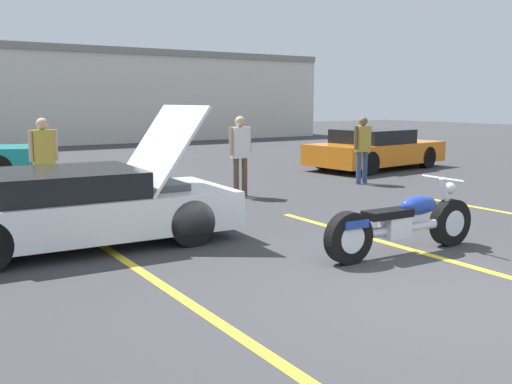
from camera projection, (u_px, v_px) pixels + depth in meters
The scene contains 10 objects.
ground_plane at pixel (442, 302), 5.60m from camera, with size 80.00×80.00×0.00m, color #38383A.
parking_stripe_foreground at pixel (168, 289), 6.00m from camera, with size 0.12×5.15×0.01m, color yellow.
parking_stripe_middle at pixel (396, 245), 7.81m from camera, with size 0.12×5.15×0.01m, color yellow.
far_building at pixel (3, 92), 25.29m from camera, with size 32.00×4.20×4.40m.
motorcycle at pixel (402, 224), 7.33m from camera, with size 2.42×0.70×0.96m.
show_car_hood_open at pixel (81, 206), 7.82m from camera, with size 4.23×2.09×1.90m.
parked_car_right_row at pixel (375, 150), 16.60m from camera, with size 4.44×2.39×1.15m.
spectator_near_motorcycle at pixel (44, 155), 10.47m from camera, with size 0.52×0.22×1.66m.
spectator_by_show_car at pixel (240, 149), 11.69m from camera, with size 0.52×0.22×1.66m.
spectator_midground at pixel (363, 145), 13.51m from camera, with size 0.52×0.21×1.59m.
Camera 1 is at (-4.45, -3.51, 1.96)m, focal length 40.00 mm.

